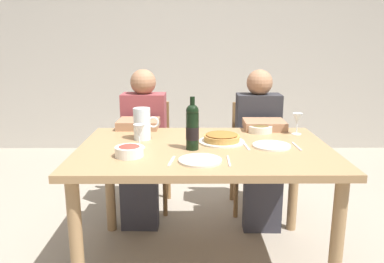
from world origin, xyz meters
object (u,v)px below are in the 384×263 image
at_px(diner_right, 260,142).
at_px(water_pitcher, 142,126).
at_px(dining_table, 204,161).
at_px(chair_right, 254,149).
at_px(salad_bowl, 129,150).
at_px(olive_bowl, 260,128).
at_px(diner_left, 143,141).
at_px(dinner_plate_left_setting, 200,160).
at_px(wine_bottle, 192,127).
at_px(baked_tart, 222,138).
at_px(wine_glass_right_diner, 139,132).
at_px(wine_glass_left_diner, 297,119).
at_px(dinner_plate_right_setting, 271,146).
at_px(chair_left, 147,148).

bearing_deg(diner_right, water_pitcher, 29.64).
distance_m(dining_table, chair_right, 0.99).
relative_size(salad_bowl, olive_bowl, 0.93).
bearing_deg(diner_left, dining_table, 125.76).
relative_size(dinner_plate_left_setting, diner_left, 0.20).
height_order(dining_table, dinner_plate_left_setting, dinner_plate_left_setting).
bearing_deg(wine_bottle, baked_tart, 39.39).
bearing_deg(wine_glass_right_diner, dining_table, 3.97).
xyz_separation_m(chair_right, diner_right, (-0.00, -0.24, 0.12)).
distance_m(water_pitcher, wine_glass_left_diner, 1.03).
bearing_deg(dining_table, dinner_plate_right_setting, 0.30).
bearing_deg(wine_glass_right_diner, chair_right, 47.06).
bearing_deg(olive_bowl, wine_glass_right_diner, -153.08).
distance_m(water_pitcher, diner_right, 0.98).
distance_m(olive_bowl, diner_left, 0.92).
bearing_deg(olive_bowl, wine_bottle, -137.96).
bearing_deg(chair_left, dining_table, 117.95).
distance_m(chair_left, diner_right, 0.94).
relative_size(wine_bottle, wine_glass_left_diner, 2.13).
relative_size(chair_left, chair_right, 1.00).
height_order(baked_tart, dinner_plate_right_setting, baked_tart).
relative_size(olive_bowl, chair_right, 0.19).
xyz_separation_m(baked_tart, diner_right, (0.34, 0.54, -0.17)).
xyz_separation_m(wine_glass_right_diner, diner_right, (0.83, 0.66, -0.24)).
bearing_deg(chair_left, wine_glass_left_diner, 152.55).
distance_m(wine_glass_left_diner, chair_right, 0.70).
height_order(dining_table, wine_glass_left_diner, wine_glass_left_diner).
bearing_deg(wine_glass_right_diner, dinner_plate_right_setting, 2.09).
distance_m(olive_bowl, chair_right, 0.58).
xyz_separation_m(wine_glass_right_diner, chair_right, (0.83, 0.90, -0.36)).
distance_m(wine_glass_left_diner, diner_left, 1.17).
bearing_deg(chair_right, diner_right, 90.16).
bearing_deg(wine_glass_left_diner, diner_right, 119.26).
height_order(olive_bowl, diner_right, diner_right).
relative_size(wine_bottle, chair_right, 0.35).
relative_size(salad_bowl, wine_glass_left_diner, 1.08).
distance_m(wine_glass_left_diner, diner_right, 0.45).
relative_size(dining_table, baked_tart, 5.29).
bearing_deg(dining_table, salad_bowl, -155.25).
height_order(olive_bowl, chair_left, chair_left).
relative_size(baked_tart, diner_left, 0.24).
height_order(dinner_plate_right_setting, diner_right, diner_right).
bearing_deg(chair_right, wine_glass_right_diner, 48.01).
height_order(wine_glass_left_diner, diner_left, diner_left).
relative_size(wine_bottle, dinner_plate_left_setting, 1.35).
distance_m(salad_bowl, dinner_plate_left_setting, 0.40).
bearing_deg(olive_bowl, dinner_plate_left_setting, -123.35).
distance_m(wine_bottle, wine_glass_left_diner, 0.79).
distance_m(dinner_plate_right_setting, diner_left, 1.09).
distance_m(dinner_plate_left_setting, diner_right, 1.05).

